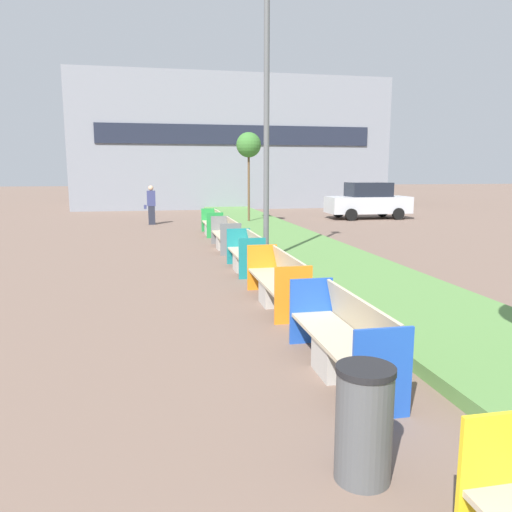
{
  "coord_description": "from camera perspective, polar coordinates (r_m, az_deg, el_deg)",
  "views": [
    {
      "loc": [
        -1.21,
        2.75,
        2.42
      ],
      "look_at": [
        0.9,
        13.26,
        0.6
      ],
      "focal_mm": 35.0,
      "sensor_mm": 36.0,
      "label": 1
    }
  ],
  "objects": [
    {
      "name": "street_lamp_post",
      "position": [
        12.9,
        1.22,
        19.2
      ],
      "size": [
        0.24,
        0.44,
        8.35
      ],
      "color": "#56595B",
      "rests_on": "ground"
    },
    {
      "name": "bench_orange_frame",
      "position": [
        9.17,
        2.52,
        -3.25
      ],
      "size": [
        0.65,
        2.43,
        0.94
      ],
      "color": "#ADA8A0",
      "rests_on": "ground"
    },
    {
      "name": "bench_blue_frame",
      "position": [
        6.17,
        9.91,
        -9.9
      ],
      "size": [
        0.65,
        2.32,
        0.94
      ],
      "color": "#ADA8A0",
      "rests_on": "ground"
    },
    {
      "name": "pedestrian_walking",
      "position": [
        23.43,
        -11.89,
        5.76
      ],
      "size": [
        0.53,
        0.24,
        1.79
      ],
      "color": "#232633",
      "rests_on": "ground"
    },
    {
      "name": "building_backdrop",
      "position": [
        35.45,
        -2.97,
        12.61
      ],
      "size": [
        20.64,
        6.58,
        8.51
      ],
      "color": "gray",
      "rests_on": "ground"
    },
    {
      "name": "bench_teal_frame",
      "position": [
        12.27,
        -1.12,
        -0.01
      ],
      "size": [
        0.65,
        1.96,
        0.94
      ],
      "color": "#ADA8A0",
      "rests_on": "ground"
    },
    {
      "name": "litter_bin",
      "position": [
        4.21,
        12.22,
        -18.18
      ],
      "size": [
        0.47,
        0.47,
        0.94
      ],
      "color": "#4C4F51",
      "rests_on": "ground"
    },
    {
      "name": "sapling_tree_far",
      "position": [
        22.85,
        -0.84,
        12.48
      ],
      "size": [
        1.11,
        1.11,
        4.15
      ],
      "color": "brown",
      "rests_on": "ground"
    },
    {
      "name": "parked_car_distant",
      "position": [
        26.51,
        12.67,
        6.16
      ],
      "size": [
        4.24,
        2.0,
        1.86
      ],
      "rotation": [
        0.0,
        0.0,
        -0.02
      ],
      "color": "#B7BABF",
      "rests_on": "ground"
    },
    {
      "name": "bench_green_frame",
      "position": [
        19.39,
        -4.95,
        3.54
      ],
      "size": [
        0.65,
        2.11,
        0.94
      ],
      "color": "#ADA8A0",
      "rests_on": "ground"
    },
    {
      "name": "planter_grass_strip",
      "position": [
        10.51,
        13.81,
        -3.46
      ],
      "size": [
        2.8,
        120.0,
        0.18
      ],
      "color": "#568442",
      "rests_on": "ground"
    },
    {
      "name": "bench_grey_frame",
      "position": [
        15.7,
        -3.39,
        2.16
      ],
      "size": [
        0.65,
        2.46,
        0.94
      ],
      "color": "#ADA8A0",
      "rests_on": "ground"
    }
  ]
}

